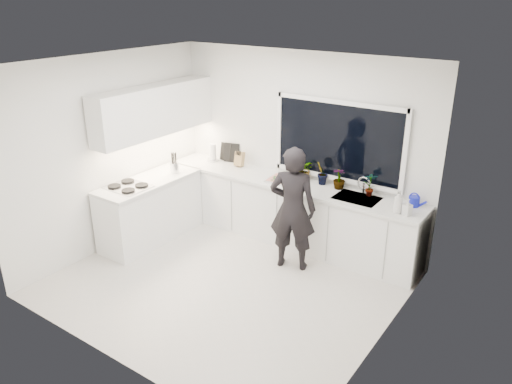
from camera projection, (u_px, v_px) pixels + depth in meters
The scene contains 25 objects.
floor at pixel (227, 284), 6.31m from camera, with size 4.00×3.50×0.02m, color beige.
wall_back at pixel (300, 147), 7.13m from camera, with size 4.00×0.02×2.70m, color white.
wall_left at pixel (109, 153), 6.86m from camera, with size 0.02×3.50×2.70m, color white.
wall_right at pixel (390, 227), 4.73m from camera, with size 0.02×3.50×2.70m, color white.
ceiling at pixel (221, 64), 5.28m from camera, with size 4.00×3.50×0.02m, color white.
window at pixel (338, 141), 6.71m from camera, with size 1.80×0.02×1.00m, color black.
base_cabinets_back at pixel (287, 212), 7.24m from camera, with size 3.92×0.58×0.88m, color white.
base_cabinets_left at pixel (151, 211), 7.29m from camera, with size 0.58×1.60×0.88m, color white.
countertop_back at pixel (288, 183), 7.06m from camera, with size 3.94×0.62×0.04m, color silver.
countertop_left at pixel (148, 181), 7.11m from camera, with size 0.62×1.60×0.04m, color silver.
upper_cabinets at pixel (155, 110), 7.09m from camera, with size 0.34×2.10×0.70m, color white.
sink at pixel (357, 201), 6.52m from camera, with size 0.58×0.42×0.14m, color silver.
faucet at pixel (364, 185), 6.61m from camera, with size 0.03×0.03×0.22m, color silver.
stovetop at pixel (128, 186), 6.84m from camera, with size 0.56×0.48×0.03m, color black.
person at pixel (293, 209), 6.39m from camera, with size 0.61×0.40×1.66m, color black.
pizza_tray at pixel (285, 181), 7.04m from camera, with size 0.50×0.37×0.03m, color silver.
pizza at pixel (285, 180), 7.04m from camera, with size 0.46×0.33×0.01m, color red.
watering_can at pixel (414, 201), 6.23m from camera, with size 0.14×0.14×0.13m, color #131BB7.
paper_towel_roll at pixel (213, 153), 7.86m from camera, with size 0.11×0.11×0.26m, color white.
knife_block at pixel (240, 159), 7.63m from camera, with size 0.13×0.10×0.22m, color #946545.
utensil_crock at pixel (175, 168), 7.37m from camera, with size 0.13×0.13×0.16m, color silver.
picture_frame_large at pixel (226, 152), 7.88m from camera, with size 0.22×0.02×0.28m, color black.
picture_frame_small at pixel (232, 153), 7.81m from camera, with size 0.25×0.02×0.30m, color black.
herb_plants at pixel (321, 174), 6.89m from camera, with size 1.31×0.36×0.33m.
soap_bottles at pixel (401, 204), 6.00m from camera, with size 0.25×0.15×0.29m.
Camera 1 is at (3.40, -4.22, 3.44)m, focal length 35.00 mm.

